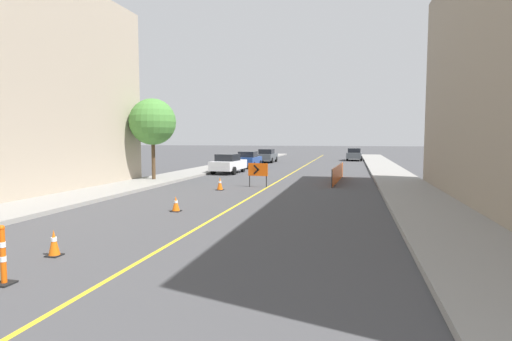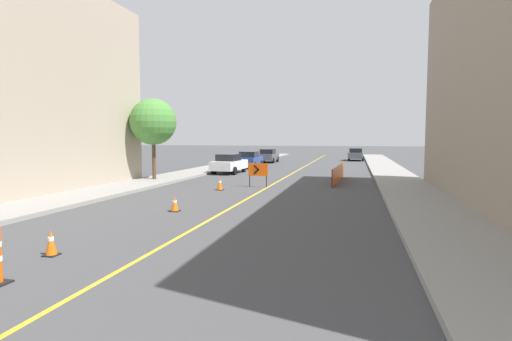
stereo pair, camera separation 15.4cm
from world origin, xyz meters
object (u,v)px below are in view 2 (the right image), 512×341
object	(u,v)px
traffic_cone_fourth	(220,184)
parked_car_curb_far	(268,156)
traffic_cone_third	(175,204)
parked_car_opposite_side	(356,154)
traffic_cone_second	(51,243)
parked_car_curb_near	(229,164)
parked_car_curb_mid	(250,159)
street_tree_left_near	(153,122)
arrow_barricade_primary	(258,170)

from	to	relation	value
traffic_cone_fourth	parked_car_curb_far	world-z (taller)	parked_car_curb_far
traffic_cone_third	parked_car_opposite_side	size ratio (longest dim) A/B	0.14
traffic_cone_second	parked_car_curb_near	xyz separation A→B (m)	(-2.80, 23.04, 0.48)
traffic_cone_second	parked_car_opposite_side	bearing A→B (deg)	80.68
parked_car_curb_near	parked_car_curb_mid	distance (m)	6.55
parked_car_curb_mid	street_tree_left_near	distance (m)	14.44
traffic_cone_second	arrow_barricade_primary	xyz separation A→B (m)	(1.67, 14.63, 0.66)
arrow_barricade_primary	parked_car_curb_near	size ratio (longest dim) A/B	0.32
traffic_cone_third	parked_car_curb_near	xyz separation A→B (m)	(-3.15, 16.83, 0.50)
traffic_cone_fourth	arrow_barricade_primary	world-z (taller)	arrow_barricade_primary
parked_car_curb_mid	parked_car_opposite_side	bearing A→B (deg)	55.23
arrow_barricade_primary	parked_car_curb_near	bearing A→B (deg)	123.26
parked_car_curb_mid	arrow_barricade_primary	bearing A→B (deg)	-74.06
traffic_cone_third	parked_car_opposite_side	world-z (taller)	parked_car_opposite_side
parked_car_curb_mid	parked_car_curb_near	bearing A→B (deg)	-90.64
parked_car_opposite_side	street_tree_left_near	world-z (taller)	street_tree_left_near
parked_car_curb_near	parked_car_opposite_side	xyz separation A→B (m)	(10.13, 21.59, 0.00)
traffic_cone_third	street_tree_left_near	distance (m)	11.89
traffic_cone_third	parked_car_curb_mid	world-z (taller)	parked_car_curb_mid
traffic_cone_fourth	parked_car_curb_near	bearing A→B (deg)	104.96
traffic_cone_second	parked_car_opposite_side	world-z (taller)	parked_car_opposite_side
traffic_cone_third	parked_car_curb_far	bearing A→B (deg)	95.60
parked_car_curb_near	street_tree_left_near	xyz separation A→B (m)	(-2.88, -7.26, 3.14)
traffic_cone_second	parked_car_curb_far	xyz separation A→B (m)	(-2.79, 38.12, 0.48)
arrow_barricade_primary	traffic_cone_third	bearing A→B (deg)	-93.73
parked_car_curb_mid	parked_car_curb_far	size ratio (longest dim) A/B	1.00
arrow_barricade_primary	street_tree_left_near	distance (m)	8.01
arrow_barricade_primary	parked_car_curb_mid	size ratio (longest dim) A/B	0.33
arrow_barricade_primary	parked_car_curb_far	distance (m)	23.91
parked_car_curb_near	street_tree_left_near	world-z (taller)	street_tree_left_near
traffic_cone_third	arrow_barricade_primary	distance (m)	8.56
traffic_cone_fourth	parked_car_opposite_side	size ratio (longest dim) A/B	0.16
traffic_cone_second	traffic_cone_fourth	distance (m)	12.77
parked_car_curb_mid	parked_car_curb_far	bearing A→B (deg)	89.03
parked_car_curb_far	parked_car_curb_mid	bearing A→B (deg)	-89.75
parked_car_curb_near	parked_car_curb_mid	xyz separation A→B (m)	(-0.02, 6.55, 0.00)
arrow_barricade_primary	parked_car_opposite_side	world-z (taller)	parked_car_opposite_side
arrow_barricade_primary	parked_car_curb_mid	distance (m)	15.62
parked_car_curb_mid	traffic_cone_fourth	bearing A→B (deg)	-81.46
parked_car_curb_near	arrow_barricade_primary	bearing A→B (deg)	-58.83
traffic_cone_second	arrow_barricade_primary	size ratio (longest dim) A/B	0.46
traffic_cone_third	parked_car_curb_mid	bearing A→B (deg)	97.70
traffic_cone_second	traffic_cone_fourth	size ratio (longest dim) A/B	0.91
traffic_cone_third	parked_car_curb_far	world-z (taller)	parked_car_curb_far
traffic_cone_third	traffic_cone_second	bearing A→B (deg)	-93.15
traffic_cone_fourth	parked_car_curb_near	xyz separation A→B (m)	(-2.74, 10.27, 0.45)
street_tree_left_near	traffic_cone_third	bearing A→B (deg)	-57.82
parked_car_opposite_side	street_tree_left_near	distance (m)	31.80
traffic_cone_third	parked_car_curb_near	size ratio (longest dim) A/B	0.14
traffic_cone_second	traffic_cone_fourth	world-z (taller)	traffic_cone_fourth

